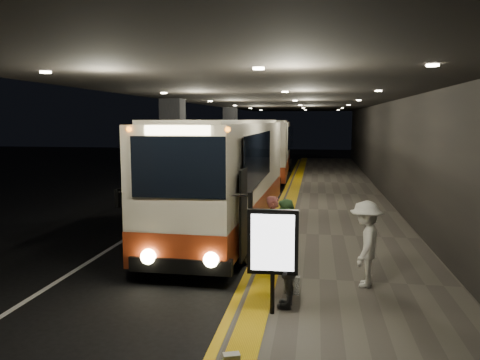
% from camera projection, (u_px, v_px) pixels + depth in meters
% --- Properties ---
extents(ground, '(90.00, 90.00, 0.00)m').
position_uv_depth(ground, '(183.00, 241.00, 13.97)').
color(ground, black).
extents(lane_line_white, '(0.12, 50.00, 0.01)m').
position_uv_depth(lane_line_white, '(175.00, 208.00, 19.15)').
color(lane_line_white, silver).
rests_on(lane_line_white, ground).
extents(kerb_stripe_yellow, '(0.18, 50.00, 0.01)m').
position_uv_depth(kerb_stripe_yellow, '(276.00, 212.00, 18.48)').
color(kerb_stripe_yellow, gold).
rests_on(kerb_stripe_yellow, ground).
extents(sidewalk, '(4.50, 50.00, 0.15)m').
position_uv_depth(sidewalk, '(338.00, 212.00, 18.09)').
color(sidewalk, '#514C44').
rests_on(sidewalk, ground).
extents(tactile_strip, '(0.50, 50.00, 0.01)m').
position_uv_depth(tactile_strip, '(288.00, 208.00, 18.39)').
color(tactile_strip, gold).
rests_on(tactile_strip, sidewalk).
extents(terminal_wall, '(0.10, 50.00, 6.00)m').
position_uv_depth(terminal_wall, '(401.00, 136.00, 17.36)').
color(terminal_wall, black).
rests_on(terminal_wall, ground).
extents(support_columns, '(0.80, 24.80, 4.40)m').
position_uv_depth(support_columns, '(173.00, 157.00, 17.84)').
color(support_columns, black).
rests_on(support_columns, ground).
extents(canopy, '(9.00, 50.00, 0.40)m').
position_uv_depth(canopy, '(281.00, 94.00, 17.87)').
color(canopy, black).
rests_on(canopy, support_columns).
extents(coach_main, '(2.58, 11.32, 3.51)m').
position_uv_depth(coach_main, '(228.00, 179.00, 15.24)').
color(coach_main, beige).
rests_on(coach_main, ground).
extents(coach_second, '(2.71, 11.16, 3.48)m').
position_uv_depth(coach_second, '(270.00, 151.00, 29.28)').
color(coach_second, beige).
rests_on(coach_second, ground).
extents(passenger_boarding, '(0.53, 0.68, 1.65)m').
position_uv_depth(passenger_boarding, '(274.00, 230.00, 11.28)').
color(passenger_boarding, '#BF5959').
rests_on(passenger_boarding, sidewalk).
extents(passenger_waiting_green, '(0.87, 0.94, 1.64)m').
position_uv_depth(passenger_waiting_green, '(286.00, 235.00, 10.82)').
color(passenger_waiting_green, '#488047').
rests_on(passenger_waiting_green, sidewalk).
extents(passenger_waiting_white, '(0.78, 1.25, 1.80)m').
position_uv_depth(passenger_waiting_white, '(366.00, 244.00, 9.73)').
color(passenger_waiting_white, silver).
rests_on(passenger_waiting_white, sidewalk).
extents(passenger_waiting_grey, '(0.51, 0.90, 1.48)m').
position_uv_depth(passenger_waiting_grey, '(288.00, 268.00, 8.63)').
color(passenger_waiting_grey, '#4E4F53').
rests_on(passenger_waiting_grey, sidewalk).
extents(bag_polka, '(0.30, 0.14, 0.36)m').
position_uv_depth(bag_polka, '(292.00, 285.00, 9.34)').
color(bag_polka, black).
rests_on(bag_polka, sidewalk).
extents(info_sign, '(0.90, 0.15, 1.90)m').
position_uv_depth(info_sign, '(273.00, 244.00, 8.24)').
color(info_sign, black).
rests_on(info_sign, sidewalk).
extents(stanchion_post, '(0.05, 0.05, 1.13)m').
position_uv_depth(stanchion_post, '(263.00, 250.00, 10.48)').
color(stanchion_post, black).
rests_on(stanchion_post, sidewalk).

